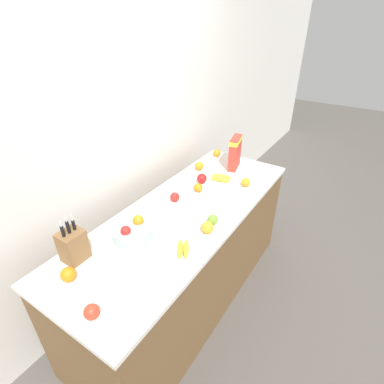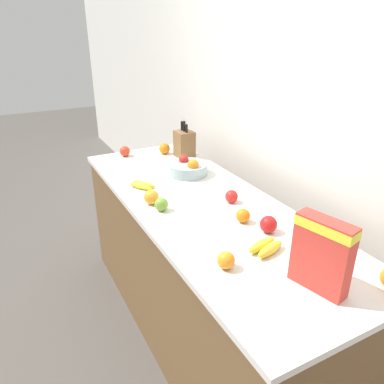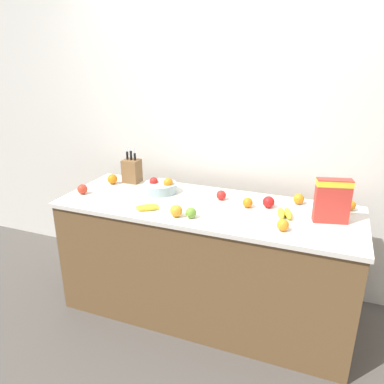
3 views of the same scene
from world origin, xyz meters
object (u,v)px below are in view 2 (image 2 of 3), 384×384
Objects in this scene: banana_bunch_right at (142,185)px; apple_by_knife_block at (125,151)px; apple_rightmost at (269,224)px; orange_mid_right at (226,260)px; banana_bunch_left at (265,247)px; knife_block at (184,144)px; orange_near_bowl at (243,216)px; orange_front_left at (321,236)px; orange_front_right at (151,197)px; apple_leftmost at (161,204)px; cereal_box at (322,252)px; fruit_bowl at (188,168)px; apple_front at (231,196)px; orange_back_center at (165,149)px.

apple_by_knife_block is (-0.59, 0.09, 0.02)m from banana_bunch_right.
apple_rightmost is 1.12× the size of orange_mid_right.
banana_bunch_left is 0.21m from orange_mid_right.
knife_block reaches higher than orange_near_bowl.
orange_mid_right is 0.96× the size of orange_front_left.
apple_by_knife_block reaches higher than banana_bunch_right.
orange_front_right reaches higher than orange_front_left.
orange_near_bowl is at bearing -159.82° from apple_rightmost.
banana_bunch_left is at bearing 21.27° from orange_front_right.
orange_front_right is (-0.64, -0.25, 0.02)m from banana_bunch_left.
apple_rightmost is at bearing 39.16° from apple_leftmost.
knife_block is 1.03× the size of cereal_box.
cereal_box is at bearing -4.60° from orange_near_bowl.
orange_mid_right is at bearing -65.97° from apple_rightmost.
apple_by_knife_block is 1.07× the size of orange_near_bowl.
fruit_bowl reaches higher than apple_by_knife_block.
apple_by_knife_block and orange_front_left have the same top height.
orange_mid_right is at bearing -18.80° from fruit_bowl.
apple_leftmost is 0.94× the size of apple_by_knife_block.
apple_front is 0.90m from orange_back_center.
cereal_box reaches higher than apple_leftmost.
cereal_box is at bearing -8.52° from knife_block.
banana_bunch_left is 1.06× the size of banana_bunch_right.
banana_bunch_right is at bearing -35.96° from orange_back_center.
knife_block reaches higher than cereal_box.
orange_front_right is at bearing -170.70° from apple_leftmost.
knife_block reaches higher than orange_back_center.
banana_bunch_right is at bearing -138.85° from apple_front.
knife_block reaches higher than banana_bunch_right.
apple_rightmost is (1.12, -0.14, -0.06)m from knife_block.
apple_rightmost is at bearing 23.99° from banana_bunch_right.
orange_back_center is (-0.90, 0.01, 0.00)m from apple_front.
fruit_bowl is 1.46× the size of banana_bunch_right.
cereal_box is 1.64m from orange_back_center.
apple_rightmost is 1.08× the size of orange_front_left.
orange_near_bowl is 0.36m from orange_front_left.
orange_near_bowl is at bearing 45.41° from apple_leftmost.
banana_bunch_left reaches higher than banana_bunch_right.
orange_near_bowl is (1.19, 0.19, -0.00)m from apple_by_knife_block.
orange_back_center is (0.08, 0.27, 0.00)m from apple_by_knife_block.
knife_block reaches higher than orange_mid_right.
orange_front_left reaches higher than orange_near_bowl.
orange_back_center is at bearing 151.27° from orange_front_right.
cereal_box is 3.48× the size of apple_rightmost.
banana_bunch_right is 2.39× the size of orange_mid_right.
orange_near_bowl is (0.21, -0.07, -0.00)m from apple_front.
orange_front_right reaches higher than apple_by_knife_block.
orange_back_center is at bearing 179.10° from apple_front.
banana_bunch_left is 0.26m from orange_front_left.
orange_front_left is at bearing 7.79° from fruit_bowl.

